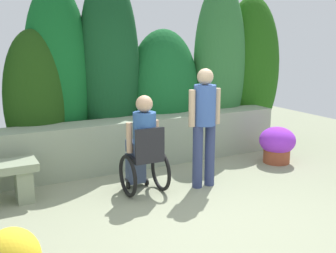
{
  "coord_description": "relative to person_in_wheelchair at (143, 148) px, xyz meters",
  "views": [
    {
      "loc": [
        -2.44,
        -3.7,
        2.05
      ],
      "look_at": [
        0.06,
        1.15,
        0.85
      ],
      "focal_mm": 43.33,
      "sensor_mm": 36.0,
      "label": 1
    }
  ],
  "objects": [
    {
      "name": "ground_plane",
      "position": [
        0.36,
        -1.05,
        -0.62
      ],
      "size": [
        12.11,
        12.11,
        0.0
      ],
      "primitive_type": "plane",
      "color": "gray"
    },
    {
      "name": "stone_retaining_wall",
      "position": [
        0.36,
        1.14,
        -0.23
      ],
      "size": [
        5.2,
        0.52,
        0.78
      ],
      "primitive_type": "cube",
      "color": "gray",
      "rests_on": "ground"
    },
    {
      "name": "hedge_backdrop",
      "position": [
        0.71,
        1.71,
        0.76
      ],
      "size": [
        6.55,
        0.94,
        3.14
      ],
      "color": "#165924",
      "rests_on": "ground"
    },
    {
      "name": "flower_pot_terracotta_by_wall",
      "position": [
        2.53,
        0.21,
        -0.3
      ],
      "size": [
        0.6,
        0.6,
        0.61
      ],
      "color": "brown",
      "rests_on": "ground"
    },
    {
      "name": "person_in_wheelchair",
      "position": [
        0.0,
        0.0,
        0.0
      ],
      "size": [
        0.53,
        0.66,
        1.33
      ],
      "rotation": [
        0.0,
        0.0,
        0.1
      ],
      "color": "black",
      "rests_on": "ground"
    },
    {
      "name": "person_standing_companion",
      "position": [
        0.84,
        -0.17,
        0.33
      ],
      "size": [
        0.49,
        0.3,
        1.65
      ],
      "rotation": [
        0.0,
        0.0,
        0.21
      ],
      "color": "navy",
      "rests_on": "ground"
    }
  ]
}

